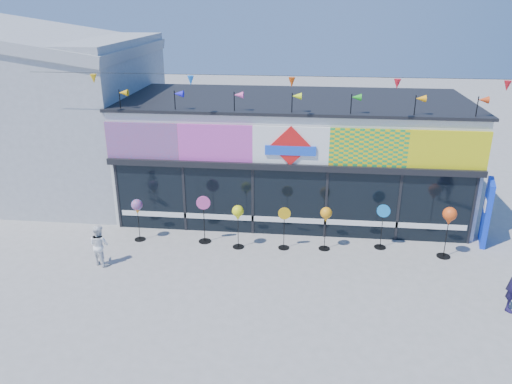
# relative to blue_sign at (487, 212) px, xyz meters

# --- Properties ---
(ground) EXTENTS (80.00, 80.00, 0.00)m
(ground) POSITION_rel_blue_sign_xyz_m (-6.26, -3.51, -1.06)
(ground) COLOR gray
(ground) RESTS_ON ground
(kite_shop) EXTENTS (16.00, 5.70, 5.31)m
(kite_shop) POSITION_rel_blue_sign_xyz_m (-6.26, 2.43, 0.98)
(kite_shop) COLOR white
(kite_shop) RESTS_ON ground
(neighbour_building) EXTENTS (8.18, 7.20, 6.87)m
(neighbour_building) POSITION_rel_blue_sign_xyz_m (-16.26, 3.49, 2.14)
(neighbour_building) COLOR #ACAEB1
(neighbour_building) RESTS_ON ground
(blue_sign) EXTENTS (0.41, 1.06, 2.11)m
(blue_sign) POSITION_rel_blue_sign_xyz_m (0.00, 0.00, 0.00)
(blue_sign) COLOR #0E34D5
(blue_sign) RESTS_ON ground
(spinner_0) EXTENTS (0.36, 0.36, 1.42)m
(spinner_0) POSITION_rel_blue_sign_xyz_m (-11.09, -1.01, 0.08)
(spinner_0) COLOR black
(spinner_0) RESTS_ON ground
(spinner_1) EXTENTS (0.45, 0.41, 1.59)m
(spinner_1) POSITION_rel_blue_sign_xyz_m (-8.94, -0.92, -0.22)
(spinner_1) COLOR black
(spinner_1) RESTS_ON ground
(spinner_2) EXTENTS (0.36, 0.36, 1.44)m
(spinner_2) POSITION_rel_blue_sign_xyz_m (-7.81, -1.19, 0.09)
(spinner_2) COLOR black
(spinner_2) RESTS_ON ground
(spinner_3) EXTENTS (0.39, 0.35, 1.39)m
(spinner_3) POSITION_rel_blue_sign_xyz_m (-6.36, -1.09, -0.33)
(spinner_3) COLOR black
(spinner_3) RESTS_ON ground
(spinner_4) EXTENTS (0.36, 0.36, 1.42)m
(spinner_4) POSITION_rel_blue_sign_xyz_m (-5.09, -1.01, 0.08)
(spinner_4) COLOR black
(spinner_4) RESTS_ON ground
(spinner_5) EXTENTS (0.41, 0.38, 1.48)m
(spinner_5) POSITION_rel_blue_sign_xyz_m (-3.32, -0.73, -0.28)
(spinner_5) COLOR black
(spinner_5) RESTS_ON ground
(spinner_6) EXTENTS (0.41, 0.41, 1.64)m
(spinner_6) POSITION_rel_blue_sign_xyz_m (-1.46, -1.13, 0.25)
(spinner_6) COLOR black
(spinner_6) RESTS_ON ground
(child) EXTENTS (0.71, 0.58, 1.26)m
(child) POSITION_rel_blue_sign_xyz_m (-11.71, -2.69, -0.43)
(child) COLOR white
(child) RESTS_ON ground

